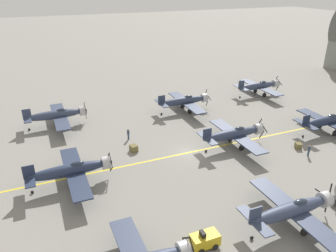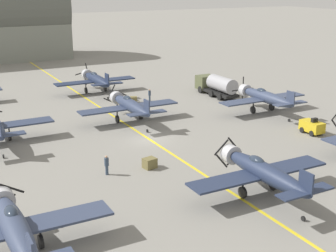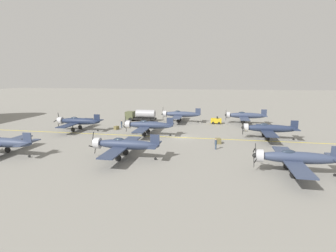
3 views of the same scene
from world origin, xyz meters
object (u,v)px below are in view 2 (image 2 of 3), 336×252
(airplane_mid_right, at_px, (265,97))
(airplane_far_center, at_px, (96,79))
(ground_crew_walking, at_px, (107,164))
(traffic_cone, at_px, (248,89))
(airplane_near_center, at_px, (262,171))
(ground_crew_inspecting, at_px, (150,95))
(fuel_tanker, at_px, (217,85))
(supply_crate_mid_lane, at_px, (134,100))
(supply_crate_by_tanker, at_px, (150,163))
(airplane_mid_center, at_px, (130,105))
(airplane_near_left, at_px, (15,227))
(tow_tractor, at_px, (312,126))

(airplane_mid_right, bearing_deg, airplane_far_center, 124.82)
(ground_crew_walking, bearing_deg, airplane_far_center, 71.62)
(ground_crew_walking, height_order, traffic_cone, ground_crew_walking)
(airplane_near_center, bearing_deg, ground_crew_inspecting, 72.61)
(fuel_tanker, distance_m, supply_crate_mid_lane, 12.44)
(airplane_mid_right, bearing_deg, fuel_tanker, 89.35)
(fuel_tanker, distance_m, supply_crate_by_tanker, 28.80)
(airplane_mid_center, bearing_deg, supply_crate_by_tanker, -109.20)
(airplane_near_left, bearing_deg, airplane_far_center, 49.73)
(airplane_near_left, relative_size, fuel_tanker, 1.50)
(airplane_near_left, distance_m, fuel_tanker, 44.47)
(airplane_near_center, height_order, tow_tractor, airplane_near_center)
(airplane_mid_right, relative_size, supply_crate_by_tanker, 10.97)
(airplane_far_center, height_order, fuel_tanker, airplane_far_center)
(airplane_mid_right, bearing_deg, airplane_mid_center, 164.19)
(airplane_mid_center, height_order, traffic_cone, airplane_mid_center)
(tow_tractor, distance_m, ground_crew_inspecting, 23.12)
(airplane_far_center, height_order, supply_crate_by_tanker, airplane_far_center)
(airplane_near_left, distance_m, airplane_mid_right, 38.58)
(fuel_tanker, bearing_deg, supply_crate_mid_lane, 170.88)
(airplane_near_left, distance_m, supply_crate_by_tanker, 15.93)
(airplane_mid_right, distance_m, ground_crew_walking, 26.30)
(tow_tractor, xyz_separation_m, supply_crate_mid_lane, (-11.44, 21.58, -0.39))
(airplane_far_center, xyz_separation_m, fuel_tanker, (14.71, -9.78, -0.50))
(airplane_near_center, bearing_deg, airplane_near_left, 172.06)
(ground_crew_walking, bearing_deg, supply_crate_mid_lane, 60.48)
(airplane_far_center, xyz_separation_m, airplane_mid_right, (14.83, -20.31, -0.00))
(airplane_near_left, height_order, supply_crate_by_tanker, airplane_near_left)
(ground_crew_walking, bearing_deg, supply_crate_by_tanker, -5.72)
(fuel_tanker, bearing_deg, airplane_near_left, -139.44)
(supply_crate_by_tanker, distance_m, supply_crate_mid_lane, 23.59)
(airplane_mid_right, height_order, fuel_tanker, airplane_mid_right)
(airplane_near_left, xyz_separation_m, supply_crate_mid_lane, (21.55, 30.88, -1.61))
(airplane_near_center, bearing_deg, fuel_tanker, 54.82)
(airplane_mid_center, height_order, airplane_mid_right, airplane_mid_right)
(traffic_cone, bearing_deg, ground_crew_inspecting, 175.99)
(airplane_near_left, xyz_separation_m, airplane_mid_right, (33.91, 18.39, 0.00))
(tow_tractor, relative_size, supply_crate_by_tanker, 2.38)
(ground_crew_walking, distance_m, ground_crew_inspecting, 25.79)
(airplane_near_center, height_order, airplane_far_center, airplane_far_center)
(airplane_near_center, distance_m, ground_crew_inspecting, 31.29)
(airplane_near_center, distance_m, ground_crew_walking, 13.10)
(airplane_near_left, relative_size, ground_crew_walking, 6.86)
(airplane_near_left, distance_m, ground_crew_inspecting, 38.73)
(airplane_far_center, distance_m, supply_crate_mid_lane, 8.35)
(ground_crew_walking, relative_size, supply_crate_by_tanker, 1.60)
(airplane_mid_center, distance_m, traffic_cone, 23.49)
(airplane_mid_center, height_order, ground_crew_walking, airplane_mid_center)
(airplane_mid_center, bearing_deg, ground_crew_inspecting, 48.87)
(ground_crew_walking, bearing_deg, airplane_near_center, -46.52)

